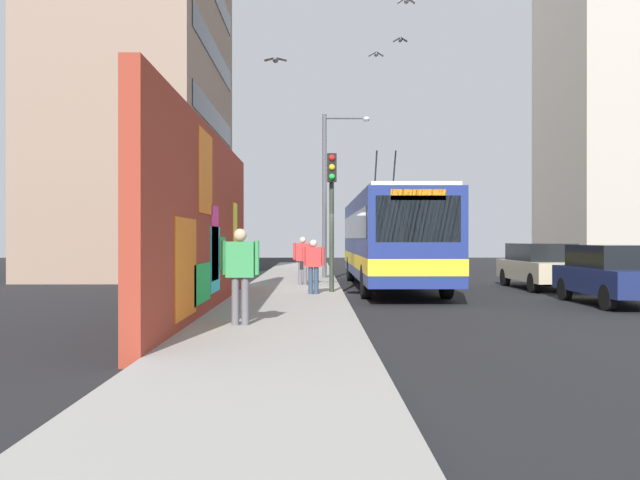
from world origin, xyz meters
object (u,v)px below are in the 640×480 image
parked_car_champagne (541,265)px  street_lamp (330,183)px  city_bus (390,237)px  traffic_light (332,199)px  pedestrian_midblock (303,257)px  parked_car_navy (613,273)px  pedestrian_at_curb (313,263)px  pedestrian_near_wall (240,268)px

parked_car_champagne → street_lamp: 8.97m
city_bus → traffic_light: size_ratio=2.97×
city_bus → pedestrian_midblock: (-0.31, 3.07, -0.68)m
parked_car_navy → pedestrian_midblock: bearing=56.5°
parked_car_champagne → city_bus: bearing=86.2°
city_bus → street_lamp: size_ratio=1.83×
parked_car_navy → city_bus: bearing=41.9°
city_bus → traffic_light: (-3.44, 2.15, 1.14)m
pedestrian_midblock → pedestrian_at_curb: bearing=-174.4°
parked_car_navy → pedestrian_near_wall: size_ratio=2.30×
parked_car_champagne → pedestrian_midblock: (0.04, 8.27, 0.29)m
city_bus → parked_car_champagne: bearing=-93.8°
city_bus → pedestrian_near_wall: size_ratio=6.93×
city_bus → parked_car_champagne: size_ratio=2.65×
parked_car_champagne → traffic_light: bearing=112.8°
pedestrian_at_curb → traffic_light: size_ratio=0.38×
pedestrian_midblock → traffic_light: 3.74m
pedestrian_at_curb → parked_car_navy: bearing=-102.6°
parked_car_champagne → street_lamp: bearing=59.6°
city_bus → parked_car_champagne: 5.30m
parked_car_champagne → pedestrian_at_curb: 8.72m
pedestrian_midblock → pedestrian_near_wall: (-10.45, 0.97, 0.09)m
parked_car_champagne → traffic_light: size_ratio=1.12×
parked_car_navy → traffic_light: bearing=72.3°
city_bus → pedestrian_midblock: size_ratio=7.43×
city_bus → parked_car_navy: 7.84m
street_lamp → pedestrian_at_curb: bearing=175.1°
parked_car_navy → pedestrian_near_wall: 10.50m
pedestrian_midblock → pedestrian_near_wall: bearing=174.7°
pedestrian_near_wall → street_lamp: bearing=-7.8°
parked_car_champagne → pedestrian_at_curb: pedestrian_at_curb is taller
parked_car_champagne → parked_car_navy: bearing=180.0°
pedestrian_at_curb → traffic_light: traffic_light is taller
street_lamp → pedestrian_near_wall: bearing=172.2°
parked_car_champagne → pedestrian_midblock: 8.28m
parked_car_champagne → pedestrian_near_wall: size_ratio=2.62×
pedestrian_at_curb → traffic_light: 2.06m
traffic_light → pedestrian_midblock: bearing=16.4°
parked_car_navy → pedestrian_near_wall: pedestrian_near_wall is taller
pedestrian_at_curb → traffic_light: bearing=-43.4°
pedestrian_at_curb → parked_car_champagne: bearing=-65.0°
pedestrian_midblock → street_lamp: (4.21, -1.04, 2.90)m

